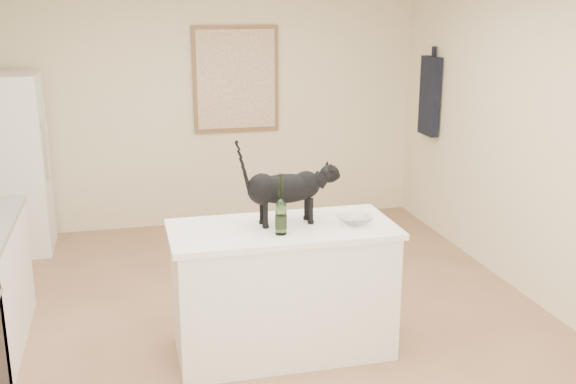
% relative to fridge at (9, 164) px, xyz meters
% --- Properties ---
extents(floor, '(5.50, 5.50, 0.00)m').
position_rel_fridge_xyz_m(floor, '(1.95, -2.35, -0.85)').
color(floor, '#A77858').
rests_on(floor, ground).
extents(wall_back, '(4.50, 0.00, 4.50)m').
position_rel_fridge_xyz_m(wall_back, '(1.95, 0.40, 0.45)').
color(wall_back, beige).
rests_on(wall_back, ground).
extents(wall_front, '(4.50, 0.00, 4.50)m').
position_rel_fridge_xyz_m(wall_front, '(1.95, -5.10, 0.45)').
color(wall_front, beige).
rests_on(wall_front, ground).
extents(wall_right, '(0.00, 5.50, 5.50)m').
position_rel_fridge_xyz_m(wall_right, '(4.20, -2.35, 0.45)').
color(wall_right, beige).
rests_on(wall_right, ground).
extents(island_base, '(1.44, 0.67, 0.86)m').
position_rel_fridge_xyz_m(island_base, '(2.05, -2.55, -0.42)').
color(island_base, white).
rests_on(island_base, floor).
extents(island_top, '(1.50, 0.70, 0.04)m').
position_rel_fridge_xyz_m(island_top, '(2.05, -2.55, 0.03)').
color(island_top, white).
rests_on(island_top, island_base).
extents(fridge, '(0.68, 0.68, 1.70)m').
position_rel_fridge_xyz_m(fridge, '(0.00, 0.00, 0.00)').
color(fridge, white).
rests_on(fridge, floor).
extents(artwork_frame, '(0.90, 0.03, 1.10)m').
position_rel_fridge_xyz_m(artwork_frame, '(2.25, 0.37, 0.70)').
color(artwork_frame, brown).
rests_on(artwork_frame, wall_back).
extents(artwork_canvas, '(0.82, 0.00, 1.02)m').
position_rel_fridge_xyz_m(artwork_canvas, '(2.25, 0.35, 0.70)').
color(artwork_canvas, beige).
rests_on(artwork_canvas, wall_back).
extents(hanging_garment, '(0.08, 0.34, 0.80)m').
position_rel_fridge_xyz_m(hanging_garment, '(4.14, -0.30, 0.55)').
color(hanging_garment, black).
rests_on(hanging_garment, wall_right).
extents(black_cat, '(0.63, 0.22, 0.44)m').
position_rel_fridge_xyz_m(black_cat, '(2.08, -2.50, 0.27)').
color(black_cat, black).
rests_on(black_cat, island_top).
extents(wine_bottle, '(0.09, 0.09, 0.35)m').
position_rel_fridge_xyz_m(wine_bottle, '(2.01, -2.69, 0.22)').
color(wine_bottle, '#2E5923').
rests_on(wine_bottle, island_top).
extents(glass_bowl, '(0.25, 0.25, 0.05)m').
position_rel_fridge_xyz_m(glass_bowl, '(2.53, -2.62, 0.08)').
color(glass_bowl, white).
rests_on(glass_bowl, island_top).
extents(fridge_paper, '(0.03, 0.14, 0.19)m').
position_rel_fridge_xyz_m(fridge_paper, '(0.34, 0.10, 0.29)').
color(fridge_paper, silver).
rests_on(fridge_paper, fridge).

